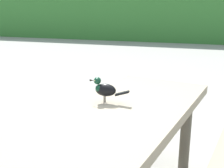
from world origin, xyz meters
name	(u,v)px	position (x,y,z in m)	size (l,w,h in m)	color
hedge_wall	(189,14)	(0.00, 10.20, 1.09)	(28.00, 1.34, 2.18)	#387A33
picnic_table_foreground	(121,136)	(0.09, 0.00, 0.56)	(1.98, 2.01, 0.74)	gray
bird_grackle	(104,89)	(-0.07, 0.11, 0.84)	(0.29, 0.07, 0.18)	black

